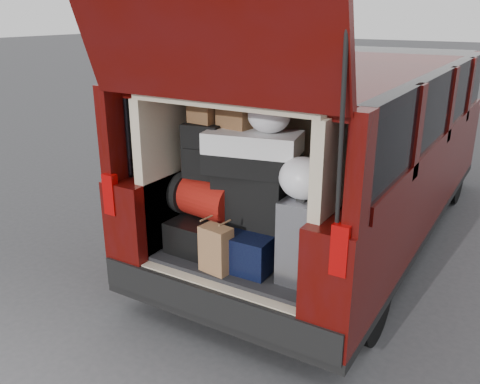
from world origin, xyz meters
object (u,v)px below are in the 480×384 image
object	(u,v)px
red_duffel	(207,197)
backpack	(203,151)
kraft_bag	(216,249)
twotone_duffel	(253,152)
navy_hardshell	(250,241)
silver_roller	(304,238)
black_hardshell	(209,231)
black_soft_case	(254,197)

from	to	relation	value
red_duffel	backpack	world-z (taller)	backpack
kraft_bag	twotone_duffel	bearing A→B (deg)	80.41
navy_hardshell	twotone_duffel	size ratio (longest dim) A/B	0.93
kraft_bag	silver_roller	bearing A→B (deg)	31.21
black_hardshell	twotone_duffel	world-z (taller)	twotone_duffel
red_duffel	twotone_duffel	xyz separation A→B (m)	(0.38, 0.02, 0.39)
black_soft_case	twotone_duffel	world-z (taller)	twotone_duffel
black_hardshell	red_duffel	distance (m)	0.28
black_hardshell	twotone_duffel	distance (m)	0.77
backpack	twotone_duffel	size ratio (longest dim) A/B	0.62
navy_hardshell	kraft_bag	xyz separation A→B (m)	(-0.10, -0.30, 0.03)
black_soft_case	kraft_bag	bearing A→B (deg)	-106.77
black_hardshell	navy_hardshell	world-z (taller)	navy_hardshell
backpack	twotone_duffel	bearing A→B (deg)	-4.10
silver_roller	black_soft_case	world-z (taller)	black_soft_case
kraft_bag	red_duffel	size ratio (longest dim) A/B	0.68
black_hardshell	navy_hardshell	bearing A→B (deg)	-1.68
kraft_bag	red_duffel	xyz separation A→B (m)	(-0.28, 0.30, 0.23)
silver_roller	black_soft_case	size ratio (longest dim) A/B	1.07
black_hardshell	backpack	distance (m)	0.63
black_hardshell	navy_hardshell	distance (m)	0.38
navy_hardshell	kraft_bag	distance (m)	0.31
navy_hardshell	red_duffel	xyz separation A→B (m)	(-0.38, 0.01, 0.26)
silver_roller	backpack	xyz separation A→B (m)	(-0.84, 0.05, 0.47)
red_duffel	silver_roller	bearing A→B (deg)	2.86
navy_hardshell	silver_roller	distance (m)	0.47
twotone_duffel	red_duffel	bearing A→B (deg)	171.20
silver_roller	backpack	bearing A→B (deg)	175.93
silver_roller	red_duffel	world-z (taller)	silver_roller
navy_hardshell	silver_roller	xyz separation A→B (m)	(0.44, -0.06, 0.16)
silver_roller	backpack	size ratio (longest dim) A/B	1.44
black_soft_case	twotone_duffel	xyz separation A→B (m)	(0.01, -0.03, 0.34)
black_soft_case	navy_hardshell	bearing A→B (deg)	-84.68
navy_hardshell	backpack	size ratio (longest dim) A/B	1.50
red_duffel	kraft_bag	bearing A→B (deg)	-40.24
silver_roller	kraft_bag	distance (m)	0.60
black_hardshell	silver_roller	size ratio (longest dim) A/B	1.03
backpack	red_duffel	bearing A→B (deg)	23.77
navy_hardshell	backpack	xyz separation A→B (m)	(-0.40, -0.00, 0.62)
kraft_bag	navy_hardshell	bearing A→B (deg)	78.50
black_soft_case	backpack	size ratio (longest dim) A/B	1.34
navy_hardshell	twotone_duffel	world-z (taller)	twotone_duffel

